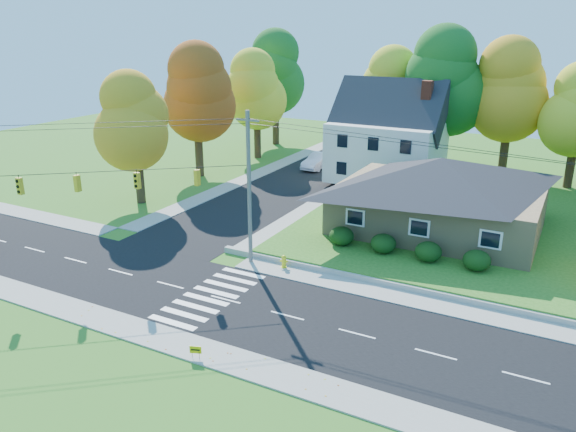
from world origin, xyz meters
name	(u,v)px	position (x,y,z in m)	size (l,w,h in m)	color
ground	(226,300)	(0.00, 0.00, 0.00)	(120.00, 120.00, 0.00)	#3D7923
road_main	(226,300)	(0.00, 0.00, 0.01)	(90.00, 8.00, 0.02)	black
road_cross	(303,178)	(-8.00, 26.00, 0.01)	(8.00, 44.00, 0.02)	black
sidewalk_north	(269,267)	(0.00, 5.00, 0.04)	(90.00, 2.00, 0.08)	#9C9A90
sidewalk_south	(169,340)	(0.00, -5.00, 0.04)	(90.00, 2.00, 0.08)	#9C9A90
lawn	(516,223)	(13.00, 21.00, 0.25)	(30.00, 30.00, 0.50)	#3D7923
ranch_house	(439,193)	(8.00, 16.00, 3.27)	(14.60, 10.60, 5.40)	tan
colonial_house	(388,138)	(0.04, 28.00, 4.58)	(10.40, 8.40, 9.60)	silver
hedge_row	(405,247)	(7.50, 9.80, 1.14)	(10.70, 1.70, 1.27)	#163A10
traffic_infrastructure	(234,207)	(-0.15, 1.35, 5.15)	(38.10, 10.66, 10.00)	#666059
tree_lot_0	(389,91)	(-2.00, 34.00, 8.31)	(6.72, 6.72, 12.51)	#3F2A19
tree_lot_1	(446,82)	(4.00, 33.00, 9.61)	(7.84, 7.84, 14.60)	#3F2A19
tree_lot_2	(512,91)	(10.00, 34.00, 8.96)	(7.28, 7.28, 13.56)	#3F2A19
tree_west_0	(135,121)	(-17.00, 12.00, 7.15)	(6.16, 6.16, 11.47)	#3F2A19
tree_west_1	(196,93)	(-18.00, 22.00, 8.46)	(7.28, 7.28, 13.56)	#3F2A19
tree_west_2	(257,90)	(-17.00, 32.00, 7.81)	(6.72, 6.72, 12.51)	#3F2A19
tree_west_3	(275,73)	(-19.00, 40.00, 9.11)	(7.84, 7.84, 14.60)	#3F2A19
white_car	(318,161)	(-8.44, 30.54, 0.85)	(1.75, 5.02, 1.65)	silver
fire_hydrant	(284,262)	(0.87, 5.40, 0.44)	(0.52, 0.40, 0.91)	yellow
yard_sign	(195,350)	(2.16, -5.67, 0.50)	(0.54, 0.23, 0.71)	black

